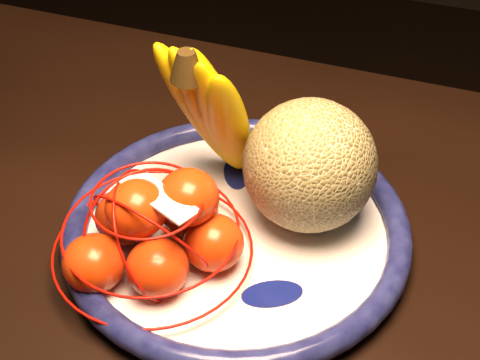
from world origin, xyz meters
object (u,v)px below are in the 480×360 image
(fruit_bowl, at_px, (237,230))
(banana_bunch, at_px, (216,109))
(mandarin_bag, at_px, (156,230))
(cantaloupe, at_px, (310,165))

(fruit_bowl, distance_m, banana_bunch, 0.12)
(fruit_bowl, bearing_deg, mandarin_bag, -135.27)
(fruit_bowl, bearing_deg, cantaloupe, 37.13)
(fruit_bowl, relative_size, cantaloupe, 2.65)
(banana_bunch, bearing_deg, cantaloupe, 14.90)
(banana_bunch, xyz_separation_m, mandarin_bag, (-0.02, -0.12, -0.06))
(fruit_bowl, distance_m, cantaloupe, 0.10)
(fruit_bowl, distance_m, mandarin_bag, 0.09)
(cantaloupe, distance_m, mandarin_bag, 0.15)
(fruit_bowl, height_order, banana_bunch, banana_bunch)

